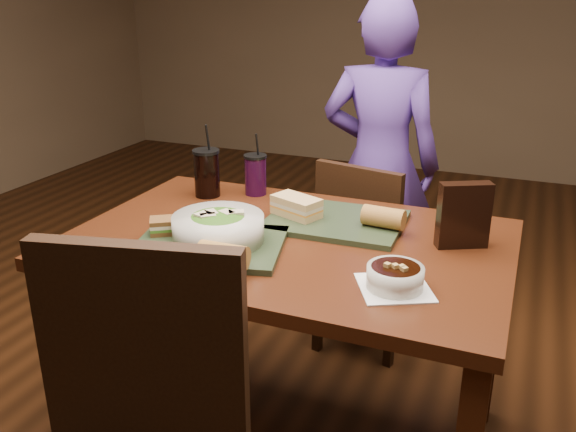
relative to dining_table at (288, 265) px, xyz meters
The scene contains 14 objects.
dining_table is the anchor object (origin of this frame).
chair_far 0.67m from the dining_table, 84.61° to the left, with size 0.43×0.43×0.83m.
diner 0.99m from the dining_table, 88.08° to the left, with size 0.53×0.35×1.44m, color #553593.
tray_near 0.26m from the dining_table, 139.16° to the right, with size 0.42×0.32×0.02m, color #25321D.
tray_far 0.22m from the dining_table, 59.54° to the left, with size 0.42×0.32×0.02m, color #25321D.
salad_bowl 0.26m from the dining_table, 139.56° to the right, with size 0.26×0.26×0.09m.
soup_bowl 0.44m from the dining_table, 28.75° to the right, with size 0.23×0.23×0.07m.
sandwich_near 0.38m from the dining_table, 157.06° to the right, with size 0.12×0.11×0.05m.
sandwich_far 0.20m from the dining_table, 101.67° to the left, with size 0.18×0.14×0.06m.
baguette_near 0.33m from the dining_table, 102.84° to the right, with size 0.07×0.07×0.13m, color #AD7533.
baguette_far 0.33m from the dining_table, 30.52° to the left, with size 0.06×0.06×0.13m, color #AD7533.
cup_cola 0.52m from the dining_table, 148.50° to the left, with size 0.10×0.10×0.26m.
cup_berry 0.46m from the dining_table, 128.02° to the left, with size 0.08×0.08×0.23m.
chip_bag 0.54m from the dining_table, 14.96° to the left, with size 0.15×0.05×0.19m, color black.
Camera 1 is at (0.64, -1.57, 1.46)m, focal length 38.00 mm.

